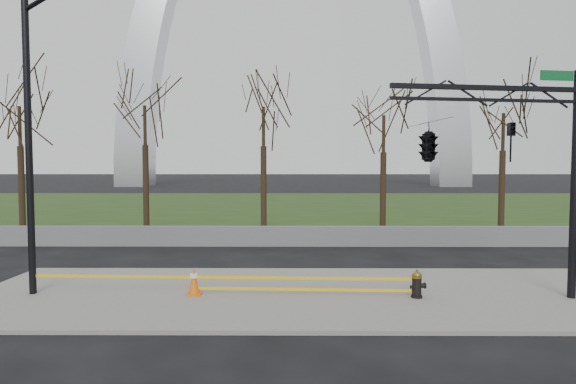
{
  "coord_description": "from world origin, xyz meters",
  "views": [
    {
      "loc": [
        -0.37,
        -12.44,
        3.5
      ],
      "look_at": [
        -0.45,
        2.0,
        2.75
      ],
      "focal_mm": 28.7,
      "sensor_mm": 36.0,
      "label": 1
    }
  ],
  "objects_px": {
    "traffic_cone": "(194,281)",
    "traffic_signal_mast": "(458,142)",
    "street_light": "(35,123)",
    "fire_hydrant": "(417,285)"
  },
  "relations": [
    {
      "from": "traffic_cone",
      "to": "street_light",
      "type": "bearing_deg",
      "value": 179.67
    },
    {
      "from": "fire_hydrant",
      "to": "street_light",
      "type": "relative_size",
      "value": 0.09
    },
    {
      "from": "traffic_cone",
      "to": "traffic_signal_mast",
      "type": "distance_m",
      "value": 7.72
    },
    {
      "from": "fire_hydrant",
      "to": "traffic_cone",
      "type": "distance_m",
      "value": 5.92
    },
    {
      "from": "traffic_signal_mast",
      "to": "fire_hydrant",
      "type": "bearing_deg",
      "value": 145.44
    },
    {
      "from": "traffic_cone",
      "to": "traffic_signal_mast",
      "type": "xyz_separation_m",
      "value": [
        6.76,
        -0.66,
        3.68
      ]
    },
    {
      "from": "fire_hydrant",
      "to": "traffic_signal_mast",
      "type": "relative_size",
      "value": 0.12
    },
    {
      "from": "traffic_cone",
      "to": "street_light",
      "type": "distance_m",
      "value": 5.94
    },
    {
      "from": "fire_hydrant",
      "to": "traffic_signal_mast",
      "type": "distance_m",
      "value": 3.82
    },
    {
      "from": "traffic_cone",
      "to": "street_light",
      "type": "xyz_separation_m",
      "value": [
        -4.18,
        0.02,
        4.23
      ]
    }
  ]
}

